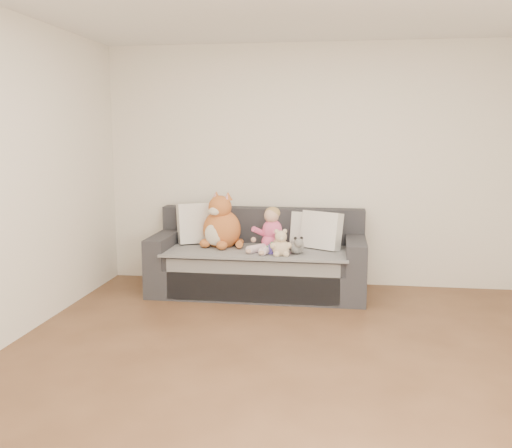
{
  "coord_description": "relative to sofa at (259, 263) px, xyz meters",
  "views": [
    {
      "loc": [
        0.31,
        -3.72,
        1.66
      ],
      "look_at": [
        -0.51,
        1.87,
        0.75
      ],
      "focal_mm": 40.0,
      "sensor_mm": 36.0,
      "label": 1
    }
  ],
  "objects": [
    {
      "name": "sofa",
      "position": [
        0.0,
        0.0,
        0.0
      ],
      "size": [
        2.2,
        0.94,
        0.85
      ],
      "color": "#292A2F",
      "rests_on": "ground"
    },
    {
      "name": "sippy_cup",
      "position": [
        0.18,
        -0.31,
        0.23
      ],
      "size": [
        0.11,
        0.09,
        0.12
      ],
      "rotation": [
        0.0,
        0.0,
        0.4
      ],
      "color": "#4D3CA5",
      "rests_on": "sofa"
    },
    {
      "name": "cushion_right_back",
      "position": [
        0.52,
        0.16,
        0.34
      ],
      "size": [
        0.42,
        0.27,
        0.37
      ],
      "rotation": [
        0.0,
        0.0,
        -0.27
      ],
      "color": "white",
      "rests_on": "sofa"
    },
    {
      "name": "plush_cow",
      "position": [
        0.42,
        -0.27,
        0.24
      ],
      "size": [
        0.15,
        0.23,
        0.19
      ],
      "rotation": [
        0.0,
        0.0,
        0.33
      ],
      "color": "white",
      "rests_on": "sofa"
    },
    {
      "name": "cushion_right_front",
      "position": [
        0.65,
        0.02,
        0.36
      ],
      "size": [
        0.46,
        0.37,
        0.4
      ],
      "rotation": [
        0.0,
        0.0,
        -0.51
      ],
      "color": "white",
      "rests_on": "sofa"
    },
    {
      "name": "toddler",
      "position": [
        0.14,
        -0.12,
        0.35
      ],
      "size": [
        0.34,
        0.45,
        0.45
      ],
      "rotation": [
        0.0,
        0.0,
        -0.43
      ],
      "color": "#E6518D",
      "rests_on": "sofa"
    },
    {
      "name": "room_shell",
      "position": [
        0.51,
        -1.64,
        0.99
      ],
      "size": [
        5.0,
        5.0,
        5.0
      ],
      "color": "brown",
      "rests_on": "ground"
    },
    {
      "name": "teddy_bear",
      "position": [
        0.27,
        -0.38,
        0.27
      ],
      "size": [
        0.21,
        0.16,
        0.27
      ],
      "rotation": [
        0.0,
        0.0,
        0.24
      ],
      "color": "#C5AE88",
      "rests_on": "sofa"
    },
    {
      "name": "cushion_left",
      "position": [
        -0.66,
        0.15,
        0.38
      ],
      "size": [
        0.52,
        0.4,
        0.45
      ],
      "rotation": [
        0.0,
        0.0,
        0.47
      ],
      "color": "white",
      "rests_on": "sofa"
    },
    {
      "name": "plush_cat",
      "position": [
        -0.39,
        -0.02,
        0.38
      ],
      "size": [
        0.46,
        0.42,
        0.61
      ],
      "rotation": [
        0.0,
        0.0,
        -0.4
      ],
      "color": "orange",
      "rests_on": "sofa"
    }
  ]
}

